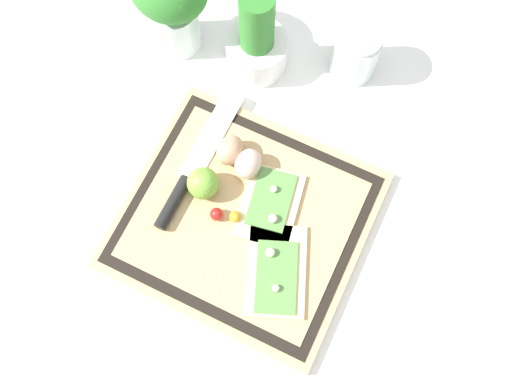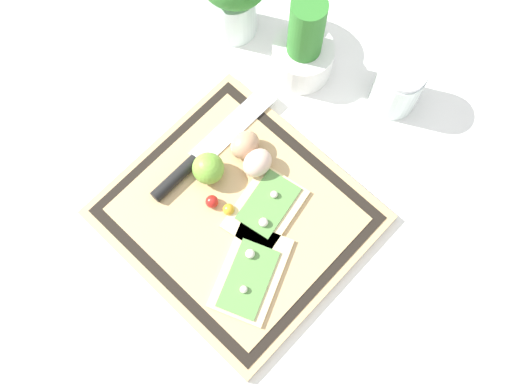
{
  "view_description": "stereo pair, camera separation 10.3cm",
  "coord_description": "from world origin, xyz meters",
  "px_view_note": "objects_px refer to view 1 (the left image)",
  "views": [
    {
      "loc": [
        0.14,
        -0.25,
        1.01
      ],
      "look_at": [
        0.0,
        0.05,
        0.04
      ],
      "focal_mm": 42.0,
      "sensor_mm": 36.0,
      "label": 1
    },
    {
      "loc": [
        0.23,
        -0.19,
        1.01
      ],
      "look_at": [
        0.0,
        0.05,
        0.04
      ],
      "focal_mm": 42.0,
      "sensor_mm": 36.0,
      "label": 2
    }
  ],
  "objects_px": {
    "pizza_slice_near": "(276,272)",
    "egg_brown": "(230,150)",
    "pizza_slice_far": "(270,204)",
    "cherry_tomato_yellow": "(235,217)",
    "sauce_jar": "(355,54)",
    "cherry_tomato_red": "(217,214)",
    "lime": "(203,183)",
    "egg_pink": "(248,164)",
    "herb_glass": "(171,0)",
    "knife": "(186,180)",
    "herb_pot": "(257,43)"
  },
  "relations": [
    {
      "from": "pizza_slice_far",
      "to": "knife",
      "type": "bearing_deg",
      "value": -170.81
    },
    {
      "from": "egg_brown",
      "to": "herb_glass",
      "type": "distance_m",
      "value": 0.28
    },
    {
      "from": "egg_brown",
      "to": "pizza_slice_far",
      "type": "bearing_deg",
      "value": -27.96
    },
    {
      "from": "knife",
      "to": "egg_brown",
      "type": "relative_size",
      "value": 5.18
    },
    {
      "from": "pizza_slice_near",
      "to": "cherry_tomato_yellow",
      "type": "height_order",
      "value": "pizza_slice_near"
    },
    {
      "from": "pizza_slice_far",
      "to": "cherry_tomato_red",
      "type": "distance_m",
      "value": 0.09
    },
    {
      "from": "pizza_slice_far",
      "to": "knife",
      "type": "xyz_separation_m",
      "value": [
        -0.15,
        -0.02,
        0.0
      ]
    },
    {
      "from": "egg_brown",
      "to": "lime",
      "type": "distance_m",
      "value": 0.08
    },
    {
      "from": "knife",
      "to": "herb_pot",
      "type": "distance_m",
      "value": 0.28
    },
    {
      "from": "cherry_tomato_red",
      "to": "cherry_tomato_yellow",
      "type": "relative_size",
      "value": 1.11
    },
    {
      "from": "herb_glass",
      "to": "pizza_slice_far",
      "type": "bearing_deg",
      "value": -37.58
    },
    {
      "from": "pizza_slice_far",
      "to": "cherry_tomato_red",
      "type": "xyz_separation_m",
      "value": [
        -0.07,
        -0.06,
        0.01
      ]
    },
    {
      "from": "herb_pot",
      "to": "pizza_slice_far",
      "type": "bearing_deg",
      "value": -59.94
    },
    {
      "from": "knife",
      "to": "lime",
      "type": "height_order",
      "value": "lime"
    },
    {
      "from": "knife",
      "to": "cherry_tomato_yellow",
      "type": "distance_m",
      "value": 0.11
    },
    {
      "from": "egg_pink",
      "to": "lime",
      "type": "height_order",
      "value": "lime"
    },
    {
      "from": "sauce_jar",
      "to": "cherry_tomato_red",
      "type": "bearing_deg",
      "value": -103.94
    },
    {
      "from": "cherry_tomato_yellow",
      "to": "herb_pot",
      "type": "height_order",
      "value": "herb_pot"
    },
    {
      "from": "egg_pink",
      "to": "herb_pot",
      "type": "height_order",
      "value": "herb_pot"
    },
    {
      "from": "knife",
      "to": "lime",
      "type": "bearing_deg",
      "value": 4.43
    },
    {
      "from": "cherry_tomato_yellow",
      "to": "sauce_jar",
      "type": "distance_m",
      "value": 0.38
    },
    {
      "from": "egg_pink",
      "to": "herb_glass",
      "type": "relative_size",
      "value": 0.26
    },
    {
      "from": "pizza_slice_near",
      "to": "cherry_tomato_red",
      "type": "height_order",
      "value": "pizza_slice_near"
    },
    {
      "from": "lime",
      "to": "herb_glass",
      "type": "xyz_separation_m",
      "value": [
        -0.19,
        0.26,
        0.08
      ]
    },
    {
      "from": "egg_pink",
      "to": "herb_glass",
      "type": "bearing_deg",
      "value": 141.87
    },
    {
      "from": "pizza_slice_far",
      "to": "pizza_slice_near",
      "type": "bearing_deg",
      "value": -59.75
    },
    {
      "from": "knife",
      "to": "herb_pot",
      "type": "bearing_deg",
      "value": 89.35
    },
    {
      "from": "pizza_slice_far",
      "to": "cherry_tomato_yellow",
      "type": "xyz_separation_m",
      "value": [
        -0.04,
        -0.05,
        0.0
      ]
    },
    {
      "from": "knife",
      "to": "herb_glass",
      "type": "distance_m",
      "value": 0.32
    },
    {
      "from": "pizza_slice_near",
      "to": "egg_brown",
      "type": "bearing_deg",
      "value": 136.08
    },
    {
      "from": "egg_brown",
      "to": "lime",
      "type": "relative_size",
      "value": 1.0
    },
    {
      "from": "pizza_slice_near",
      "to": "knife",
      "type": "bearing_deg",
      "value": 159.79
    },
    {
      "from": "cherry_tomato_red",
      "to": "pizza_slice_near",
      "type": "bearing_deg",
      "value": -18.54
    },
    {
      "from": "herb_pot",
      "to": "lime",
      "type": "bearing_deg",
      "value": -83.63
    },
    {
      "from": "herb_glass",
      "to": "egg_brown",
      "type": "bearing_deg",
      "value": -41.75
    },
    {
      "from": "knife",
      "to": "egg_brown",
      "type": "bearing_deg",
      "value": 59.0
    },
    {
      "from": "pizza_slice_near",
      "to": "pizza_slice_far",
      "type": "xyz_separation_m",
      "value": [
        -0.06,
        0.1,
        0.0
      ]
    },
    {
      "from": "pizza_slice_near",
      "to": "egg_brown",
      "type": "distance_m",
      "value": 0.23
    },
    {
      "from": "herb_pot",
      "to": "sauce_jar",
      "type": "height_order",
      "value": "herb_pot"
    },
    {
      "from": "knife",
      "to": "cherry_tomato_yellow",
      "type": "height_order",
      "value": "knife"
    },
    {
      "from": "pizza_slice_near",
      "to": "sauce_jar",
      "type": "bearing_deg",
      "value": 95.29
    },
    {
      "from": "cherry_tomato_yellow",
      "to": "egg_pink",
      "type": "bearing_deg",
      "value": 102.1
    },
    {
      "from": "pizza_slice_near",
      "to": "lime",
      "type": "relative_size",
      "value": 3.25
    },
    {
      "from": "herb_pot",
      "to": "sauce_jar",
      "type": "distance_m",
      "value": 0.18
    },
    {
      "from": "pizza_slice_near",
      "to": "egg_brown",
      "type": "relative_size",
      "value": 3.26
    },
    {
      "from": "cherry_tomato_red",
      "to": "knife",
      "type": "bearing_deg",
      "value": 156.97
    },
    {
      "from": "knife",
      "to": "cherry_tomato_red",
      "type": "xyz_separation_m",
      "value": [
        0.08,
        -0.03,
        0.0
      ]
    },
    {
      "from": "pizza_slice_near",
      "to": "sauce_jar",
      "type": "relative_size",
      "value": 1.65
    },
    {
      "from": "knife",
      "to": "sauce_jar",
      "type": "height_order",
      "value": "sauce_jar"
    },
    {
      "from": "cherry_tomato_red",
      "to": "lime",
      "type": "bearing_deg",
      "value": 140.33
    }
  ]
}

